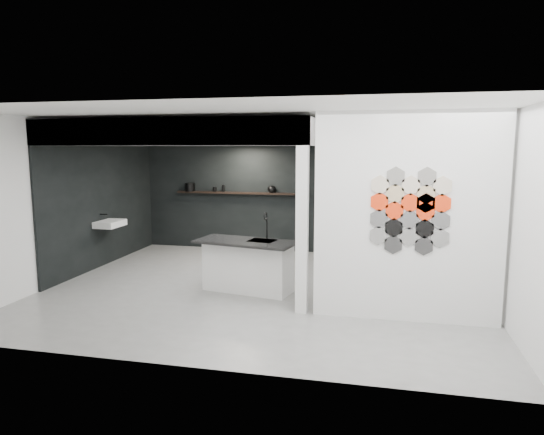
{
  "coord_description": "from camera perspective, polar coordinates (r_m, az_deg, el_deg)",
  "views": [
    {
      "loc": [
        1.86,
        -7.57,
        2.33
      ],
      "look_at": [
        0.1,
        0.3,
        1.15
      ],
      "focal_mm": 32.0,
      "sensor_mm": 36.0,
      "label": 1
    }
  ],
  "objects": [
    {
      "name": "corner_column",
      "position": [
        6.76,
        3.55,
        -1.54
      ],
      "size": [
        0.16,
        0.16,
        2.35
      ],
      "primitive_type": "cube",
      "color": "silver",
      "rests_on": "floor"
    },
    {
      "name": "bulkhead",
      "position": [
        9.14,
        -7.74,
        9.63
      ],
      "size": [
        4.4,
        4.0,
        0.4
      ],
      "primitive_type": "cube",
      "color": "silver",
      "rests_on": "corner_column"
    },
    {
      "name": "glass_bowl",
      "position": [
        10.62,
        3.29,
        3.13
      ],
      "size": [
        0.16,
        0.16,
        0.1
      ],
      "primitive_type": "cylinder",
      "rotation": [
        0.0,
        0.0,
        -0.12
      ],
      "color": "gray",
      "rests_on": "display_shelf"
    },
    {
      "name": "floor",
      "position": [
        8.14,
        -1.16,
        -8.35
      ],
      "size": [
        7.0,
        6.0,
        0.01
      ],
      "primitive_type": "cube",
      "color": "slate"
    },
    {
      "name": "stockpot",
      "position": [
        11.32,
        -9.63,
        3.55
      ],
      "size": [
        0.27,
        0.27,
        0.18
      ],
      "primitive_type": "cylinder",
      "rotation": [
        0.0,
        0.0,
        0.26
      ],
      "color": "black",
      "rests_on": "display_shelf"
    },
    {
      "name": "bay_clad_left",
      "position": [
        10.16,
        -19.14,
        1.34
      ],
      "size": [
        0.04,
        4.0,
        2.35
      ],
      "primitive_type": "cube",
      "color": "black",
      "rests_on": "floor"
    },
    {
      "name": "partition_panel",
      "position": [
        6.65,
        15.62,
        -0.03
      ],
      "size": [
        2.45,
        0.15,
        2.8
      ],
      "primitive_type": "cube",
      "color": "silver",
      "rests_on": "floor"
    },
    {
      "name": "fascia_beam",
      "position": [
        7.37,
        -12.99,
        9.82
      ],
      "size": [
        4.4,
        0.16,
        0.4
      ],
      "primitive_type": "cube",
      "color": "silver",
      "rests_on": "corner_column"
    },
    {
      "name": "display_shelf",
      "position": [
        10.93,
        -3.72,
        2.9
      ],
      "size": [
        3.0,
        0.15,
        0.04
      ],
      "primitive_type": "cube",
      "color": "black",
      "rests_on": "bay_clad_back"
    },
    {
      "name": "bottle_dark",
      "position": [
        11.04,
        -5.76,
        3.43
      ],
      "size": [
        0.07,
        0.07,
        0.15
      ],
      "primitive_type": "cylinder",
      "rotation": [
        0.0,
        0.0,
        -0.24
      ],
      "color": "black",
      "rests_on": "display_shelf"
    },
    {
      "name": "wall_basin",
      "position": [
        9.92,
        -18.52,
        -0.69
      ],
      "size": [
        0.4,
        0.6,
        0.12
      ],
      "primitive_type": "cube",
      "color": "silver",
      "rests_on": "bay_clad_left"
    },
    {
      "name": "bay_clad_back",
      "position": [
        11.07,
        -4.06,
        2.31
      ],
      "size": [
        4.4,
        0.04,
        2.35
      ],
      "primitive_type": "cube",
      "color": "black",
      "rests_on": "floor"
    },
    {
      "name": "kitchen_island",
      "position": [
        7.89,
        -2.86,
        -5.59
      ],
      "size": [
        1.7,
        0.99,
        1.29
      ],
      "rotation": [
        0.0,
        0.0,
        -0.19
      ],
      "color": "silver",
      "rests_on": "floor"
    },
    {
      "name": "utensil_cup",
      "position": [
        11.11,
        -6.77,
        3.32
      ],
      "size": [
        0.11,
        0.11,
        0.11
      ],
      "primitive_type": "cylinder",
      "rotation": [
        0.0,
        0.0,
        0.41
      ],
      "color": "black",
      "rests_on": "display_shelf"
    },
    {
      "name": "glass_vase",
      "position": [
        10.62,
        3.29,
        3.21
      ],
      "size": [
        0.12,
        0.12,
        0.13
      ],
      "primitive_type": "cylinder",
      "rotation": [
        0.0,
        0.0,
        -0.32
      ],
      "color": "gray",
      "rests_on": "display_shelf"
    },
    {
      "name": "kettle",
      "position": [
        10.74,
        -0.02,
        3.36
      ],
      "size": [
        0.2,
        0.2,
        0.16
      ],
      "primitive_type": "ellipsoid",
      "rotation": [
        0.0,
        0.0,
        -0.04
      ],
      "color": "black",
      "rests_on": "display_shelf"
    },
    {
      "name": "hex_tile_cluster",
      "position": [
        6.55,
        15.98,
        0.76
      ],
      "size": [
        1.04,
        0.02,
        1.16
      ],
      "color": "silver",
      "rests_on": "partition_panel"
    }
  ]
}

